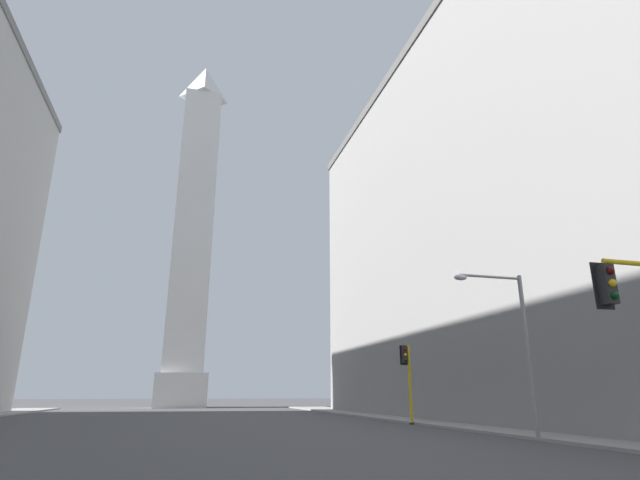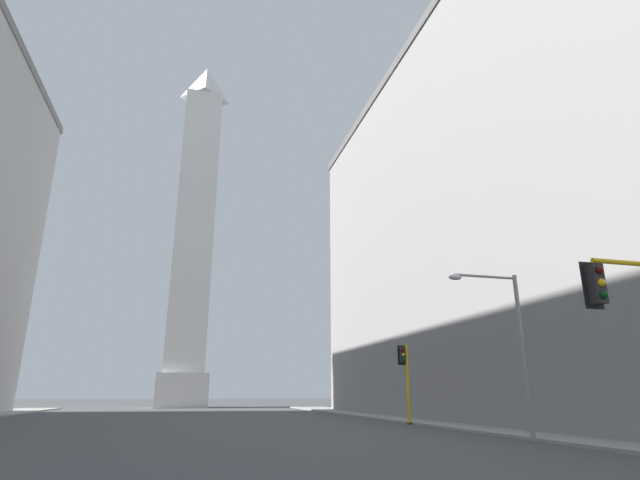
{
  "view_description": "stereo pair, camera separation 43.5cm",
  "coord_description": "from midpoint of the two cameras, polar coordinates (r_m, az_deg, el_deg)",
  "views": [
    {
      "loc": [
        0.01,
        -2.36,
        1.98
      ],
      "look_at": [
        14.23,
        50.74,
        18.89
      ],
      "focal_mm": 28.0,
      "sensor_mm": 36.0,
      "label": 1
    },
    {
      "loc": [
        0.43,
        -2.47,
        1.98
      ],
      "look_at": [
        14.23,
        50.74,
        18.89
      ],
      "focal_mm": 28.0,
      "sensor_mm": 36.0,
      "label": 2
    }
  ],
  "objects": [
    {
      "name": "street_lamp",
      "position": [
        24.73,
        20.8,
        -9.87
      ],
      "size": [
        3.56,
        0.36,
        7.33
      ],
      "color": "gray",
      "rests_on": "ground_plane"
    },
    {
      "name": "traffic_light_mid_right",
      "position": [
        35.57,
        9.6,
        -14.54
      ],
      "size": [
        0.76,
        0.52,
        5.19
      ],
      "color": "yellow",
      "rests_on": "ground_plane"
    },
    {
      "name": "sidewalk_right",
      "position": [
        34.47,
        16.2,
        -19.64
      ],
      "size": [
        5.0,
        91.07,
        0.15
      ],
      "primitive_type": "cube",
      "color": "gray",
      "rests_on": "ground_plane"
    },
    {
      "name": "building_right",
      "position": [
        48.22,
        26.44,
        2.06
      ],
      "size": [
        27.88,
        54.99,
        32.64
      ],
      "color": "gray",
      "rests_on": "ground_plane"
    },
    {
      "name": "obelisk",
      "position": [
        82.34,
        -14.4,
        1.45
      ],
      "size": [
        7.31,
        7.31,
        57.18
      ],
      "color": "silver",
      "rests_on": "ground_plane"
    }
  ]
}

